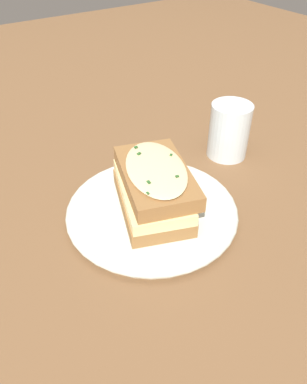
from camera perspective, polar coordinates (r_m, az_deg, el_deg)
name	(u,v)px	position (r m, az deg, el deg)	size (l,w,h in m)	color
ground_plane	(140,221)	(0.57, -2.13, -4.46)	(2.40, 2.40, 0.00)	brown
dinner_plate	(154,212)	(0.57, 0.00, -3.08)	(0.26, 0.26, 0.02)	silver
sandwich	(155,189)	(0.54, 0.19, 0.50)	(0.18, 0.14, 0.07)	olive
water_glass	(229,131)	(0.70, 11.46, 9.15)	(0.07, 0.07, 0.10)	silver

